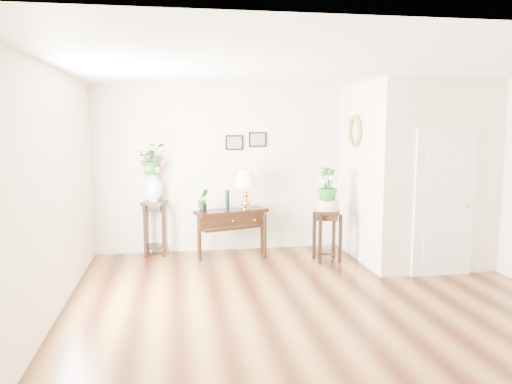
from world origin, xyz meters
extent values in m
cube|color=brown|center=(0.00, 0.00, 0.00)|extent=(6.00, 5.50, 0.02)
cube|color=white|center=(0.00, 0.00, 2.80)|extent=(6.00, 5.50, 0.02)
cube|color=#EFE2CB|center=(0.00, 2.75, 1.40)|extent=(6.00, 0.02, 2.80)
cube|color=#EFE2CB|center=(0.00, -2.75, 1.40)|extent=(6.00, 0.02, 2.80)
cube|color=#EFE2CB|center=(-3.00, 0.00, 1.40)|extent=(0.02, 5.50, 2.80)
cube|color=#EFE2CB|center=(2.10, 1.77, 1.40)|extent=(1.80, 1.95, 2.80)
cube|color=white|center=(2.10, 0.78, 1.05)|extent=(0.90, 0.05, 2.10)
cube|color=black|center=(-0.65, 2.73, 1.85)|extent=(0.30, 0.02, 0.25)
cube|color=black|center=(-0.25, 2.73, 1.90)|extent=(0.30, 0.02, 0.25)
torus|color=#B47E45|center=(1.16, 1.90, 2.05)|extent=(0.07, 0.51, 0.51)
cube|color=black|center=(-0.76, 2.26, 0.39)|extent=(1.24, 0.74, 0.78)
cube|color=gold|center=(-0.53, 2.26, 1.13)|extent=(0.47, 0.47, 0.66)
cylinder|color=black|center=(-0.82, 2.26, 0.95)|extent=(0.08, 0.08, 0.32)
imported|color=#1F6419|center=(-1.22, 2.26, 0.95)|extent=(0.22, 0.20, 0.34)
cube|color=black|center=(-2.01, 2.57, 0.45)|extent=(0.43, 0.43, 0.91)
imported|color=#1F6419|center=(-2.01, 2.57, 1.57)|extent=(0.48, 0.42, 0.52)
cube|color=black|center=(0.70, 1.77, 0.41)|extent=(0.49, 0.49, 0.82)
cylinder|color=beige|center=(0.70, 1.77, 0.90)|extent=(0.46, 0.46, 0.16)
imported|color=#1F6419|center=(0.70, 1.77, 1.22)|extent=(0.35, 0.35, 0.56)
camera|label=1|loc=(-1.66, -5.67, 2.16)|focal=35.00mm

